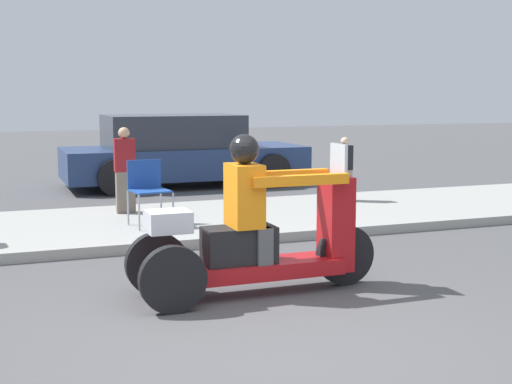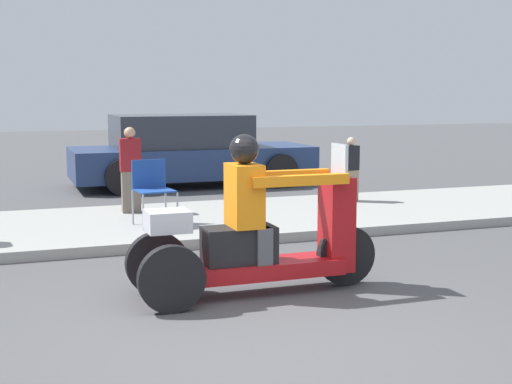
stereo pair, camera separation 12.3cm
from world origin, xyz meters
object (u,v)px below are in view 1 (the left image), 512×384
at_px(spectator_far_back, 125,172).
at_px(folding_chair_set_back, 147,186).
at_px(spectator_by_tree, 344,170).
at_px(parked_car_lot_far, 181,152).
at_px(motorcycle_trike, 256,237).

xyz_separation_m(spectator_far_back, folding_chair_set_back, (0.09, -1.04, -0.07)).
bearing_deg(spectator_by_tree, parked_car_lot_far, 115.33).
relative_size(spectator_far_back, folding_chair_set_back, 1.45).
relative_size(motorcycle_trike, folding_chair_set_back, 2.78).
xyz_separation_m(spectator_by_tree, folding_chair_set_back, (-3.28, -0.95, 0.03)).
bearing_deg(spectator_far_back, parked_car_lot_far, 63.66).
distance_m(motorcycle_trike, spectator_far_back, 4.06).
bearing_deg(motorcycle_trike, folding_chair_set_back, 96.24).
xyz_separation_m(motorcycle_trike, spectator_far_back, (-0.42, 4.04, 0.18)).
bearing_deg(folding_chair_set_back, parked_car_lot_far, 70.21).
bearing_deg(folding_chair_set_back, spectator_far_back, 94.92).
distance_m(spectator_by_tree, spectator_far_back, 3.37).
relative_size(spectator_far_back, parked_car_lot_far, 0.26).
bearing_deg(motorcycle_trike, parked_car_lot_far, 80.26).
bearing_deg(folding_chair_set_back, spectator_by_tree, 16.12).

